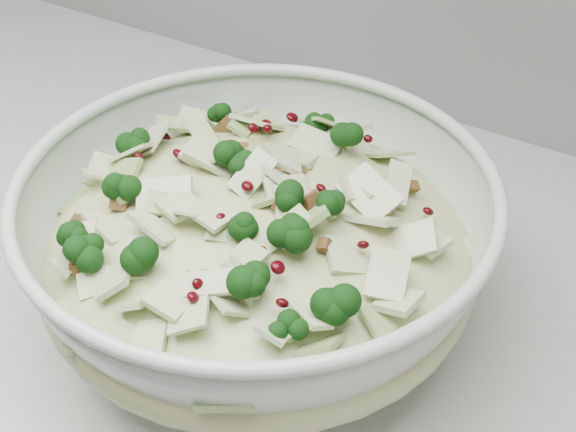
% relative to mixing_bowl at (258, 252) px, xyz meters
% --- Properties ---
extents(mixing_bowl, '(0.43, 0.43, 0.14)m').
position_rel_mixing_bowl_xyz_m(mixing_bowl, '(0.00, 0.00, 0.00)').
color(mixing_bowl, '#AABBAD').
rests_on(mixing_bowl, counter).
extents(salad, '(0.43, 0.43, 0.14)m').
position_rel_mixing_bowl_xyz_m(salad, '(-0.00, 0.00, 0.02)').
color(salad, tan).
rests_on(salad, mixing_bowl).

